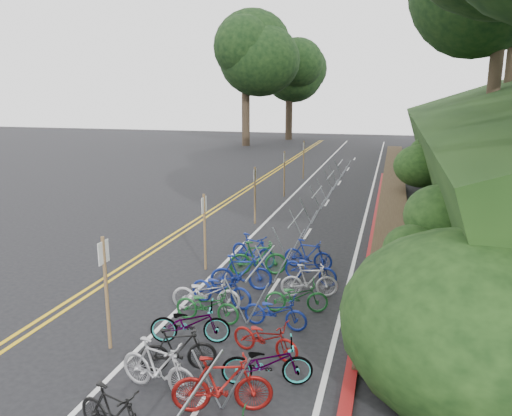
% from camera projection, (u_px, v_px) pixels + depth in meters
% --- Properties ---
extents(ground, '(120.00, 120.00, 0.00)m').
position_uv_depth(ground, '(105.00, 338.00, 11.67)').
color(ground, black).
rests_on(ground, ground).
extents(road_markings, '(7.47, 80.00, 0.01)m').
position_uv_depth(road_markings, '(250.00, 229.00, 20.98)').
color(road_markings, gold).
rests_on(road_markings, ground).
extents(red_curb, '(0.25, 28.00, 0.10)m').
position_uv_depth(red_curb, '(375.00, 225.00, 21.45)').
color(red_curb, maroon).
rests_on(red_curb, ground).
extents(bike_rack_front, '(1.12, 2.62, 1.12)m').
position_uv_depth(bike_rack_front, '(195.00, 409.00, 7.76)').
color(bike_rack_front, gray).
rests_on(bike_rack_front, ground).
extents(bike_racks_rest, '(1.14, 23.00, 1.17)m').
position_uv_depth(bike_racks_rest, '(317.00, 198.00, 22.90)').
color(bike_racks_rest, gray).
rests_on(bike_racks_rest, ground).
extents(signpost_near, '(0.08, 0.40, 2.61)m').
position_uv_depth(signpost_near, '(106.00, 286.00, 10.90)').
color(signpost_near, brown).
rests_on(signpost_near, ground).
extents(signposts_rest, '(0.08, 18.40, 2.50)m').
position_uv_depth(signposts_rest, '(271.00, 180.00, 24.33)').
color(signposts_rest, brown).
rests_on(signposts_rest, ground).
extents(bike_front, '(0.86, 1.90, 0.96)m').
position_uv_depth(bike_front, '(206.00, 293.00, 13.06)').
color(bike_front, '#9E9EA3').
rests_on(bike_front, ground).
extents(bike_valet, '(3.24, 10.67, 1.10)m').
position_uv_depth(bike_valet, '(245.00, 307.00, 12.21)').
color(bike_valet, black).
rests_on(bike_valet, ground).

